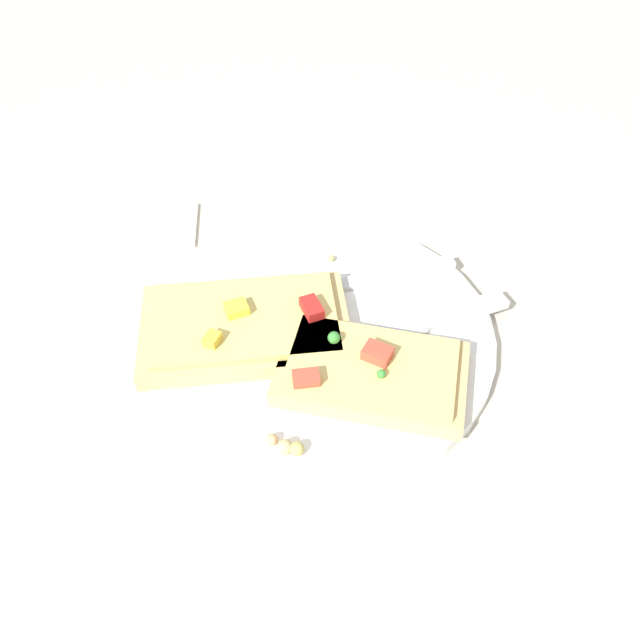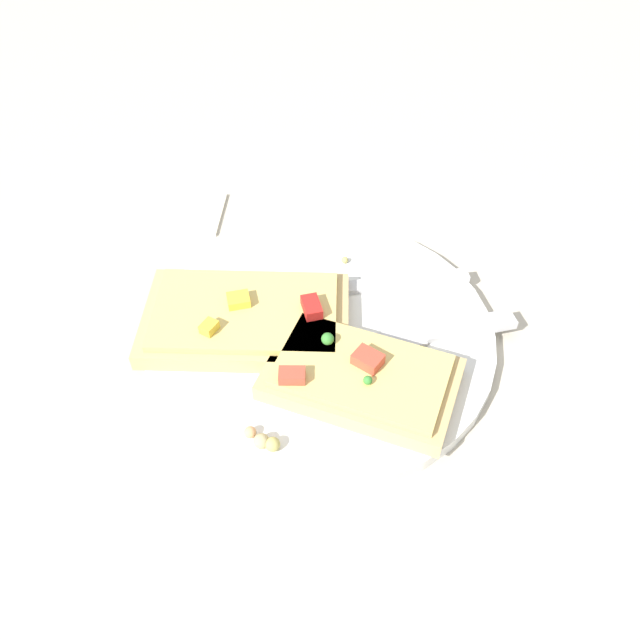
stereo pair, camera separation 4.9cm
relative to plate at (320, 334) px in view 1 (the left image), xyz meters
The scene contains 8 objects.
ground_plane 0.01m from the plate, ahead, with size 4.00×4.00×0.00m, color #BCB29E.
plate is the anchor object (origin of this frame).
fork 0.04m from the plate, 102.15° to the right, with size 0.21×0.06×0.01m.
knife 0.07m from the plate, behind, with size 0.20×0.08×0.01m.
pizza_slice_main 0.06m from the plate, ahead, with size 0.16×0.10×0.03m.
pizza_slice_corner 0.07m from the plate, 121.09° to the left, with size 0.16×0.12×0.03m.
crumb_scatter 0.08m from the plate, 73.42° to the left, with size 0.07×0.20×0.01m.
napkin 0.23m from the plate, 43.96° to the right, with size 0.11×0.07×0.01m.
Camera 1 is at (0.03, 0.33, 0.38)m, focal length 35.00 mm.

